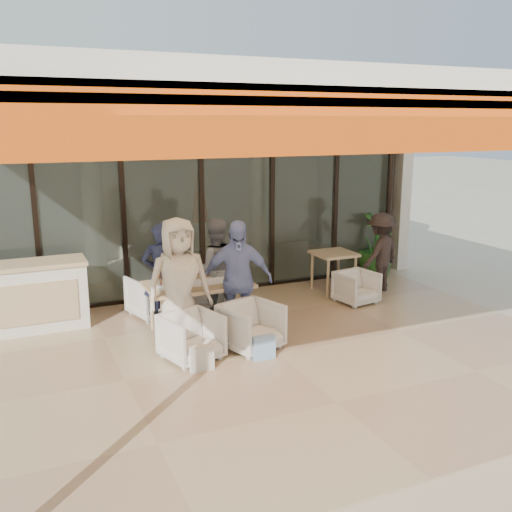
{
  "coord_description": "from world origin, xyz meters",
  "views": [
    {
      "loc": [
        -3.13,
        -6.33,
        3.01
      ],
      "look_at": [
        0.1,
        0.9,
        1.15
      ],
      "focal_mm": 40.0,
      "sensor_mm": 36.0,
      "label": 1
    }
  ],
  "objects_px": {
    "chair_near_left": "(191,335)",
    "diner_cream": "(179,284)",
    "standing_woman": "(380,253)",
    "potted_palm": "(376,246)",
    "side_chair": "(357,286)",
    "chair_near_right": "(251,325)",
    "host_counter": "(22,297)",
    "chair_far_right": "(205,289)",
    "side_table": "(334,258)",
    "dining_table": "(198,287)",
    "chair_far_left": "(155,294)",
    "diner_grey": "(215,269)",
    "diner_periwinkle": "(237,280)",
    "diner_navy": "(162,275)"
  },
  "relations": [
    {
      "from": "chair_near_right",
      "to": "diner_navy",
      "type": "height_order",
      "value": "diner_navy"
    },
    {
      "from": "diner_grey",
      "to": "diner_cream",
      "type": "relative_size",
      "value": 0.89
    },
    {
      "from": "chair_near_left",
      "to": "diner_grey",
      "type": "relative_size",
      "value": 0.43
    },
    {
      "from": "dining_table",
      "to": "diner_navy",
      "type": "relative_size",
      "value": 0.94
    },
    {
      "from": "host_counter",
      "to": "diner_navy",
      "type": "relative_size",
      "value": 1.16
    },
    {
      "from": "chair_near_right",
      "to": "potted_palm",
      "type": "height_order",
      "value": "potted_palm"
    },
    {
      "from": "chair_far_left",
      "to": "diner_cream",
      "type": "distance_m",
      "value": 1.5
    },
    {
      "from": "side_table",
      "to": "chair_near_left",
      "type": "bearing_deg",
      "value": -150.24
    },
    {
      "from": "host_counter",
      "to": "potted_palm",
      "type": "distance_m",
      "value": 6.53
    },
    {
      "from": "host_counter",
      "to": "diner_periwinkle",
      "type": "xyz_separation_m",
      "value": [
        2.78,
        -1.49,
        0.32
      ]
    },
    {
      "from": "diner_periwinkle",
      "to": "potted_palm",
      "type": "distance_m",
      "value": 4.2
    },
    {
      "from": "diner_periwinkle",
      "to": "host_counter",
      "type": "bearing_deg",
      "value": 167.62
    },
    {
      "from": "diner_cream",
      "to": "side_chair",
      "type": "relative_size",
      "value": 2.89
    },
    {
      "from": "chair_near_left",
      "to": "diner_cream",
      "type": "height_order",
      "value": "diner_cream"
    },
    {
      "from": "chair_near_right",
      "to": "side_chair",
      "type": "xyz_separation_m",
      "value": [
        2.44,
        1.12,
        -0.05
      ]
    },
    {
      "from": "host_counter",
      "to": "chair_near_right",
      "type": "height_order",
      "value": "host_counter"
    },
    {
      "from": "host_counter",
      "to": "chair_far_right",
      "type": "distance_m",
      "value": 2.78
    },
    {
      "from": "diner_cream",
      "to": "diner_periwinkle",
      "type": "height_order",
      "value": "diner_cream"
    },
    {
      "from": "chair_far_right",
      "to": "chair_far_left",
      "type": "bearing_deg",
      "value": 13.11
    },
    {
      "from": "chair_far_left",
      "to": "side_chair",
      "type": "bearing_deg",
      "value": 151.02
    },
    {
      "from": "standing_woman",
      "to": "potted_palm",
      "type": "xyz_separation_m",
      "value": [
        0.55,
        0.88,
        -0.09
      ]
    },
    {
      "from": "dining_table",
      "to": "diner_grey",
      "type": "relative_size",
      "value": 0.94
    },
    {
      "from": "side_chair",
      "to": "standing_woman",
      "type": "bearing_deg",
      "value": 18.7
    },
    {
      "from": "chair_near_right",
      "to": "side_chair",
      "type": "height_order",
      "value": "chair_near_right"
    },
    {
      "from": "chair_near_left",
      "to": "standing_woman",
      "type": "relative_size",
      "value": 0.47
    },
    {
      "from": "host_counter",
      "to": "chair_far_left",
      "type": "bearing_deg",
      "value": -2.55
    },
    {
      "from": "chair_near_right",
      "to": "dining_table",
      "type": "bearing_deg",
      "value": 94.57
    },
    {
      "from": "dining_table",
      "to": "host_counter",
      "type": "bearing_deg",
      "value": 156.31
    },
    {
      "from": "chair_near_right",
      "to": "diner_cream",
      "type": "relative_size",
      "value": 0.4
    },
    {
      "from": "side_table",
      "to": "potted_palm",
      "type": "height_order",
      "value": "potted_palm"
    },
    {
      "from": "dining_table",
      "to": "standing_woman",
      "type": "relative_size",
      "value": 1.03
    },
    {
      "from": "diner_periwinkle",
      "to": "side_table",
      "type": "bearing_deg",
      "value": 45.2
    },
    {
      "from": "chair_near_right",
      "to": "diner_cream",
      "type": "bearing_deg",
      "value": 129.67
    },
    {
      "from": "chair_far_right",
      "to": "host_counter",
      "type": "bearing_deg",
      "value": 11.34
    },
    {
      "from": "side_chair",
      "to": "standing_woman",
      "type": "distance_m",
      "value": 0.94
    },
    {
      "from": "diner_cream",
      "to": "diner_grey",
      "type": "bearing_deg",
      "value": 46.43
    },
    {
      "from": "chair_far_right",
      "to": "chair_near_left",
      "type": "relative_size",
      "value": 0.98
    },
    {
      "from": "diner_grey",
      "to": "standing_woman",
      "type": "distance_m",
      "value": 3.19
    },
    {
      "from": "host_counter",
      "to": "chair_far_right",
      "type": "relative_size",
      "value": 2.73
    },
    {
      "from": "diner_grey",
      "to": "side_table",
      "type": "height_order",
      "value": "diner_grey"
    },
    {
      "from": "diner_periwinkle",
      "to": "side_table",
      "type": "distance_m",
      "value": 2.81
    },
    {
      "from": "diner_cream",
      "to": "side_table",
      "type": "distance_m",
      "value": 3.56
    },
    {
      "from": "side_chair",
      "to": "potted_palm",
      "type": "relative_size",
      "value": 0.48
    },
    {
      "from": "dining_table",
      "to": "chair_far_right",
      "type": "relative_size",
      "value": 2.21
    },
    {
      "from": "chair_far_left",
      "to": "diner_periwinkle",
      "type": "distance_m",
      "value": 1.7
    },
    {
      "from": "chair_far_right",
      "to": "standing_woman",
      "type": "bearing_deg",
      "value": -173.68
    },
    {
      "from": "diner_grey",
      "to": "standing_woman",
      "type": "xyz_separation_m",
      "value": [
        3.19,
        0.12,
        -0.07
      ]
    },
    {
      "from": "host_counter",
      "to": "dining_table",
      "type": "bearing_deg",
      "value": -23.69
    },
    {
      "from": "chair_far_right",
      "to": "side_chair",
      "type": "bearing_deg",
      "value": 175.46
    },
    {
      "from": "potted_palm",
      "to": "diner_navy",
      "type": "bearing_deg",
      "value": -167.69
    }
  ]
}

